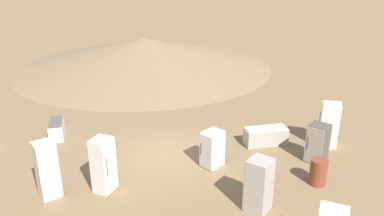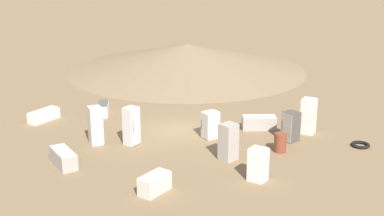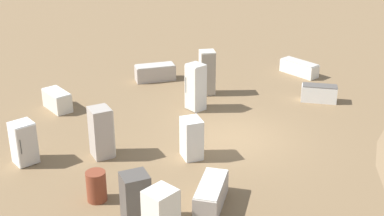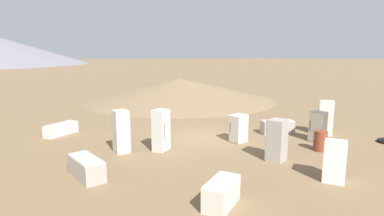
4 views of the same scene
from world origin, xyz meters
name	(u,v)px [view 4 (image 4 of 4)]	position (x,y,z in m)	size (l,w,h in m)	color
ground_plane	(200,137)	(0.00, 0.00, 0.00)	(1000.00, 1000.00, 0.00)	brown
dirt_mound	(180,89)	(12.80, -6.29, 1.07)	(18.69, 18.69, 2.13)	#7F6647
discarded_fridge_0	(335,161)	(-7.24, -0.67, 0.72)	(0.95, 0.95, 1.45)	white
discarded_fridge_1	(326,118)	(-3.27, -6.14, 0.96)	(0.97, 0.95, 1.91)	silver
discarded_fridge_2	(239,128)	(-1.74, -1.15, 0.70)	(0.74, 0.89, 1.40)	white
discarded_fridge_3	(222,193)	(-6.51, 3.72, 0.39)	(1.28, 1.55, 0.79)	beige
discarded_fridge_4	(61,129)	(4.67, 6.21, 0.32)	(1.55, 1.94, 0.65)	silver
discarded_fridge_5	(121,131)	(-0.17, 4.44, 0.97)	(0.64, 0.68, 1.95)	beige
discarded_fridge_6	(277,127)	(-1.64, -4.15, 0.37)	(1.34, 1.94, 0.74)	#A89E93
discarded_fridge_7	(161,130)	(-0.94, 2.84, 0.97)	(0.87, 0.88, 1.93)	silver
discarded_fridge_8	(121,122)	(4.34, 2.84, 0.36)	(1.57, 1.05, 0.72)	white
discarded_fridge_9	(86,168)	(-2.24, 6.51, 0.37)	(1.91, 0.95, 0.74)	#A89E93
discarded_fridge_10	(318,126)	(-3.83, -4.66, 0.76)	(0.85, 0.86, 1.53)	#4C4742
discarded_fridge_11	(277,140)	(-4.71, -0.59, 0.88)	(0.88, 0.90, 1.75)	#A89E93
rusty_barrel	(320,141)	(-4.89, -3.34, 0.47)	(0.59, 0.59, 0.94)	brown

